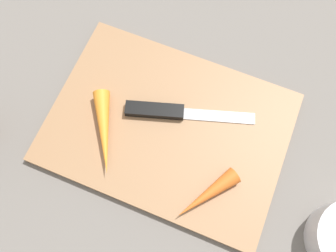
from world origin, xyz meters
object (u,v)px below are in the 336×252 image
at_px(cutting_board, 168,127).
at_px(knife, 163,111).
at_px(carrot_short, 207,195).
at_px(carrot_long, 104,132).

bearing_deg(cutting_board, knife, 130.50).
bearing_deg(knife, cutting_board, -67.18).
xyz_separation_m(carrot_short, carrot_long, (-0.17, 0.03, 0.00)).
relative_size(knife, carrot_short, 1.95).
bearing_deg(carrot_short, carrot_long, -66.75).
bearing_deg(knife, carrot_short, -59.82).
bearing_deg(carrot_long, cutting_board, 91.07).
xyz_separation_m(cutting_board, carrot_long, (-0.08, -0.05, 0.02)).
bearing_deg(cutting_board, carrot_long, -149.77).
height_order(cutting_board, carrot_short, carrot_short).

